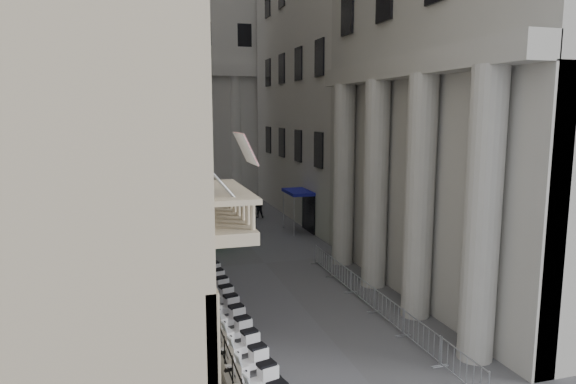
# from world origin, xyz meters

# --- Properties ---
(far_building) EXTENTS (22.00, 10.00, 30.00)m
(far_building) POSITION_xyz_m (0.00, 48.00, 15.00)
(far_building) COLOR #B5B2AB
(far_building) RESTS_ON ground
(iron_fence) EXTENTS (0.30, 28.00, 1.40)m
(iron_fence) POSITION_xyz_m (-4.30, 18.00, 0.00)
(iron_fence) COLOR black
(iron_fence) RESTS_ON ground
(blue_awning) EXTENTS (1.60, 3.00, 3.00)m
(blue_awning) POSITION_xyz_m (4.15, 26.00, 0.00)
(blue_awning) COLOR navy
(blue_awning) RESTS_ON ground
(scooter_3) EXTENTS (1.50, 0.89, 1.50)m
(scooter_3) POSITION_xyz_m (-3.56, 6.98, 0.00)
(scooter_3) COLOR white
(scooter_3) RESTS_ON ground
(scooter_4) EXTENTS (1.50, 0.89, 1.50)m
(scooter_4) POSITION_xyz_m (-3.56, 8.20, 0.00)
(scooter_4) COLOR white
(scooter_4) RESTS_ON ground
(scooter_5) EXTENTS (1.50, 0.89, 1.50)m
(scooter_5) POSITION_xyz_m (-3.56, 9.43, 0.00)
(scooter_5) COLOR white
(scooter_5) RESTS_ON ground
(scooter_6) EXTENTS (1.50, 0.89, 1.50)m
(scooter_6) POSITION_xyz_m (-3.56, 10.65, 0.00)
(scooter_6) COLOR white
(scooter_6) RESTS_ON ground
(scooter_7) EXTENTS (1.50, 0.89, 1.50)m
(scooter_7) POSITION_xyz_m (-3.56, 11.87, 0.00)
(scooter_7) COLOR white
(scooter_7) RESTS_ON ground
(scooter_8) EXTENTS (1.50, 0.89, 1.50)m
(scooter_8) POSITION_xyz_m (-3.56, 13.10, 0.00)
(scooter_8) COLOR white
(scooter_8) RESTS_ON ground
(scooter_9) EXTENTS (1.50, 0.89, 1.50)m
(scooter_9) POSITION_xyz_m (-3.56, 14.32, 0.00)
(scooter_9) COLOR white
(scooter_9) RESTS_ON ground
(scooter_10) EXTENTS (1.50, 0.89, 1.50)m
(scooter_10) POSITION_xyz_m (-3.56, 15.54, 0.00)
(scooter_10) COLOR white
(scooter_10) RESTS_ON ground
(scooter_11) EXTENTS (1.50, 0.89, 1.50)m
(scooter_11) POSITION_xyz_m (-3.56, 16.77, 0.00)
(scooter_11) COLOR white
(scooter_11) RESTS_ON ground
(barrier_1) EXTENTS (0.60, 2.40, 1.10)m
(barrier_1) POSITION_xyz_m (2.74, 7.03, 0.00)
(barrier_1) COLOR #A9ABB0
(barrier_1) RESTS_ON ground
(barrier_2) EXTENTS (0.60, 2.40, 1.10)m
(barrier_2) POSITION_xyz_m (2.74, 9.53, 0.00)
(barrier_2) COLOR #A9ABB0
(barrier_2) RESTS_ON ground
(barrier_3) EXTENTS (0.60, 2.40, 1.10)m
(barrier_3) POSITION_xyz_m (2.74, 12.03, 0.00)
(barrier_3) COLOR #A9ABB0
(barrier_3) RESTS_ON ground
(barrier_4) EXTENTS (0.60, 2.40, 1.10)m
(barrier_4) POSITION_xyz_m (2.74, 14.53, 0.00)
(barrier_4) COLOR #A9ABB0
(barrier_4) RESTS_ON ground
(barrier_5) EXTENTS (0.60, 2.40, 1.10)m
(barrier_5) POSITION_xyz_m (2.74, 17.03, 0.00)
(barrier_5) COLOR #A9ABB0
(barrier_5) RESTS_ON ground
(security_tent) EXTENTS (4.09, 4.09, 3.33)m
(security_tent) POSITION_xyz_m (-2.42, 24.17, 2.78)
(security_tent) COLOR white
(security_tent) RESTS_ON ground
(street_lamp) EXTENTS (2.43, 0.33, 7.43)m
(street_lamp) POSITION_xyz_m (-3.93, 26.69, 4.39)
(street_lamp) COLOR #919499
(street_lamp) RESTS_ON ground
(info_kiosk) EXTENTS (0.37, 0.82, 1.68)m
(info_kiosk) POSITION_xyz_m (-4.19, 23.59, 0.85)
(info_kiosk) COLOR black
(info_kiosk) RESTS_ON ground
(pedestrian_a) EXTENTS (0.81, 0.67, 1.91)m
(pedestrian_a) POSITION_xyz_m (1.34, 28.37, 0.95)
(pedestrian_a) COLOR black
(pedestrian_a) RESTS_ON ground
(pedestrian_b) EXTENTS (0.93, 0.78, 1.72)m
(pedestrian_b) POSITION_xyz_m (2.60, 31.69, 0.86)
(pedestrian_b) COLOR black
(pedestrian_b) RESTS_ON ground
(pedestrian_c) EXTENTS (0.82, 0.54, 1.65)m
(pedestrian_c) POSITION_xyz_m (-0.00, 36.00, 0.83)
(pedestrian_c) COLOR black
(pedestrian_c) RESTS_ON ground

